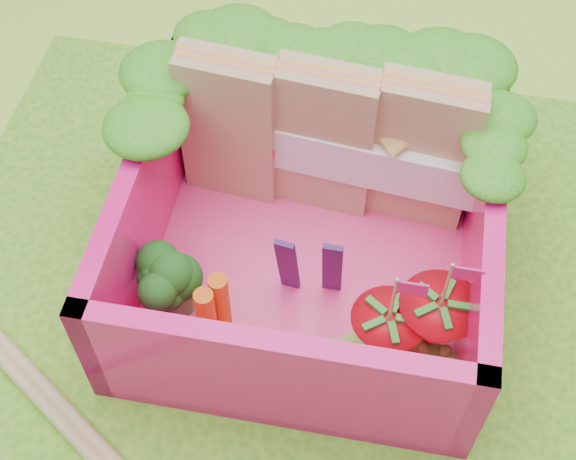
% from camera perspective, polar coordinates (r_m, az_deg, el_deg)
% --- Properties ---
extents(ground, '(14.00, 14.00, 0.00)m').
position_cam_1_polar(ground, '(3.09, -1.96, -5.22)').
color(ground, '#B3DE3E').
rests_on(ground, ground).
extents(placemat, '(2.60, 2.60, 0.03)m').
position_cam_1_polar(placemat, '(3.08, -1.96, -5.08)').
color(placemat, '#56A926').
rests_on(placemat, ground).
extents(bento_floor, '(1.30, 1.30, 0.05)m').
position_cam_1_polar(bento_floor, '(3.11, 1.40, -2.65)').
color(bento_floor, '#FF418F').
rests_on(bento_floor, placemat).
extents(bento_box, '(1.30, 1.30, 0.55)m').
position_cam_1_polar(bento_box, '(2.91, 1.50, 0.07)').
color(bento_box, '#FF157E').
rests_on(bento_box, placemat).
extents(lettuce_ruffle, '(1.43, 0.76, 0.11)m').
position_cam_1_polar(lettuce_ruffle, '(2.98, 3.19, 11.19)').
color(lettuce_ruffle, '#237D16').
rests_on(lettuce_ruffle, bento_box).
extents(sandwich_stack, '(1.21, 0.29, 0.66)m').
position_cam_1_polar(sandwich_stack, '(3.05, 2.73, 6.42)').
color(sandwich_stack, '#A27A55').
rests_on(sandwich_stack, bento_floor).
extents(broccoli, '(0.32, 0.32, 0.24)m').
position_cam_1_polar(broccoli, '(2.88, -8.10, -3.61)').
color(broccoli, '#539146').
rests_on(broccoli, bento_floor).
extents(carrot_sticks, '(0.10, 0.14, 0.29)m').
position_cam_1_polar(carrot_sticks, '(2.83, -5.34, -5.62)').
color(carrot_sticks, '#DB5912').
rests_on(carrot_sticks, bento_floor).
extents(purple_wedges, '(0.23, 0.04, 0.38)m').
position_cam_1_polar(purple_wedges, '(2.86, 1.57, -2.61)').
color(purple_wedges, '#37164E').
rests_on(purple_wedges, bento_floor).
extents(strawberry_left, '(0.26, 0.26, 0.50)m').
position_cam_1_polar(strawberry_left, '(2.79, 6.96, -7.51)').
color(strawberry_left, red).
rests_on(strawberry_left, bento_floor).
extents(strawberry_right, '(0.28, 0.28, 0.52)m').
position_cam_1_polar(strawberry_right, '(2.83, 10.40, -6.64)').
color(strawberry_right, red).
rests_on(strawberry_right, bento_floor).
extents(snap_peas, '(0.63, 0.52, 0.05)m').
position_cam_1_polar(snap_peas, '(2.94, 8.27, -7.17)').
color(snap_peas, '#6EC73E').
rests_on(snap_peas, bento_floor).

